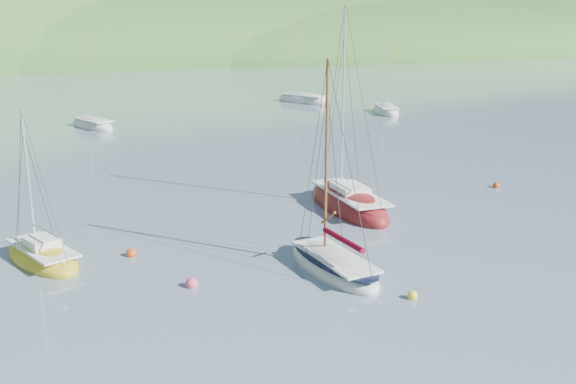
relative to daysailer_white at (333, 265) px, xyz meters
name	(u,v)px	position (x,y,z in m)	size (l,w,h in m)	color
ground	(393,295)	(0.87, -3.20, -0.21)	(700.00, 700.00, 0.00)	slate
shoreline_hills	(10,59)	(-8.79, 169.22, -0.21)	(690.00, 135.00, 56.00)	#2D6827
daysailer_white	(333,265)	(0.00, 0.00, 0.00)	(2.48, 6.11, 9.25)	white
sloop_red	(348,205)	(4.99, 7.65, 0.01)	(3.30, 8.20, 11.88)	maroon
sailboat_yellow	(43,257)	(-10.99, 6.03, -0.04)	(3.78, 5.79, 7.15)	gold
distant_sloop_a	(93,126)	(-4.11, 42.07, -0.04)	(4.45, 7.17, 9.65)	white
distant_sloop_b	(304,101)	(23.01, 51.43, -0.02)	(5.79, 8.67, 11.68)	white
distant_sloop_d	(386,111)	(27.30, 38.95, -0.04)	(4.61, 7.33, 9.87)	white
mooring_buoys	(298,248)	(-0.35, 2.74, -0.09)	(23.47, 12.07, 0.50)	yellow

